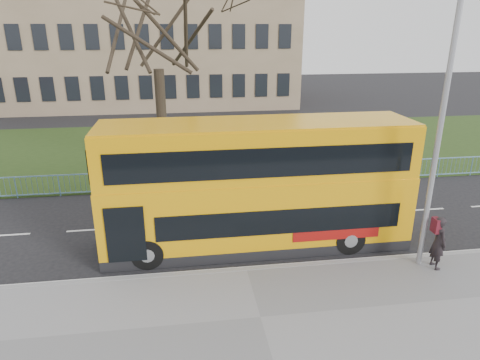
% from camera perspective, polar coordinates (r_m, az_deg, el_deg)
% --- Properties ---
extents(ground, '(120.00, 120.00, 0.00)m').
position_cam_1_polar(ground, '(16.20, -0.01, -9.29)').
color(ground, black).
rests_on(ground, ground).
extents(kerb, '(80.00, 0.20, 0.14)m').
position_cam_1_polar(kerb, '(14.84, 0.85, -11.93)').
color(kerb, gray).
rests_on(kerb, ground).
extents(grass_verge, '(80.00, 15.40, 0.08)m').
position_cam_1_polar(grass_verge, '(29.45, -3.94, 4.31)').
color(grass_verge, '#223714').
rests_on(grass_verge, ground).
extents(guard_railing, '(40.00, 0.12, 1.10)m').
position_cam_1_polar(guard_railing, '(21.97, -2.43, 0.30)').
color(guard_railing, '#71A5CA').
rests_on(guard_railing, ground).
extents(bare_tree, '(9.41, 9.41, 13.44)m').
position_cam_1_polar(bare_tree, '(24.06, -10.97, 16.89)').
color(bare_tree, black).
rests_on(bare_tree, grass_verge).
extents(civic_building, '(30.00, 15.00, 14.00)m').
position_cam_1_polar(civic_building, '(49.12, -12.24, 18.35)').
color(civic_building, '#7E6950').
rests_on(civic_building, ground).
extents(yellow_bus, '(11.20, 2.72, 4.69)m').
position_cam_1_polar(yellow_bus, '(15.60, 2.26, -0.33)').
color(yellow_bus, orange).
rests_on(yellow_bus, ground).
extents(pedestrian, '(0.45, 0.68, 1.87)m').
position_cam_1_polar(pedestrian, '(15.93, 24.93, -7.57)').
color(pedestrian, black).
rests_on(pedestrian, pavement).
extents(street_lamp, '(1.92, 0.42, 9.09)m').
position_cam_1_polar(street_lamp, '(14.62, 24.89, 7.04)').
color(street_lamp, '#95969D').
rests_on(street_lamp, pavement).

